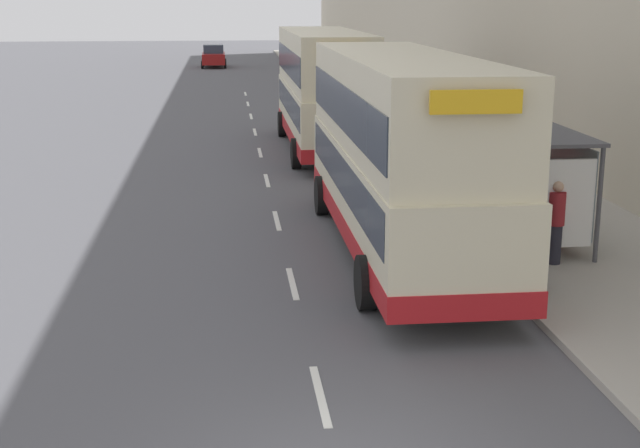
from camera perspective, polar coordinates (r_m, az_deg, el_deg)
name	(u,v)px	position (r m, az deg, el deg)	size (l,w,h in m)	color
pavement	(369,100)	(48.46, 3.13, 7.90)	(5.00, 93.00, 0.14)	#A39E93
lane_mark_0	(320,395)	(12.78, 0.01, -10.90)	(0.12, 2.00, 0.01)	silver
lane_mark_1	(292,283)	(17.51, -1.78, -3.82)	(0.12, 2.00, 0.01)	silver
lane_mark_2	(277,221)	(22.40, -2.78, 0.22)	(0.12, 2.00, 0.01)	silver
lane_mark_3	(267,180)	(27.37, -3.42, 2.80)	(0.12, 2.00, 0.01)	silver
lane_mark_4	(260,153)	(32.37, -3.86, 4.58)	(0.12, 2.00, 0.01)	silver
lane_mark_5	(255,132)	(37.40, -4.19, 5.89)	(0.12, 2.00, 0.01)	silver
lane_mark_6	(251,116)	(42.45, -4.44, 6.89)	(0.12, 2.00, 0.01)	silver
lane_mark_7	(248,104)	(47.51, -4.64, 7.67)	(0.12, 2.00, 0.01)	silver
lane_mark_8	(245,94)	(52.57, -4.80, 8.30)	(0.12, 2.00, 0.01)	silver
bus_shelter	(547,165)	(20.19, 14.32, 3.66)	(1.60, 4.20, 2.48)	#4C4C51
double_decker_bus_near	(400,150)	(19.12, 5.17, 4.71)	(2.85, 11.27, 4.30)	beige
double_decker_bus_ahead	(323,88)	(32.41, 0.22, 8.69)	(2.85, 10.84, 4.30)	beige
car_0	(214,56)	(73.29, -6.82, 10.62)	(1.99, 4.32, 1.79)	maroon
pedestrian_at_shelter	(529,168)	(24.70, 13.23, 3.52)	(0.33, 0.33, 1.67)	#23232D
pedestrian_1	(556,222)	(18.72, 14.87, 0.13)	(0.34, 0.34, 1.72)	#23232D
litter_bin	(534,257)	(17.40, 13.57, -2.05)	(0.55, 0.55, 1.05)	black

